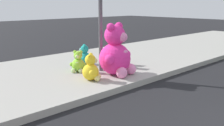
{
  "coord_description": "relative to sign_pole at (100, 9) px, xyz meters",
  "views": [
    {
      "loc": [
        -3.59,
        -0.92,
        1.98
      ],
      "look_at": [
        0.67,
        3.6,
        0.55
      ],
      "focal_mm": 41.34,
      "sensor_mm": 36.0,
      "label": 1
    }
  ],
  "objects": [
    {
      "name": "plush_red",
      "position": [
        0.86,
        0.28,
        -1.45
      ],
      "size": [
        0.48,
        0.44,
        0.63
      ],
      "color": "red",
      "rests_on": "sidewalk"
    },
    {
      "name": "plush_lime",
      "position": [
        -0.54,
        0.33,
        -1.46
      ],
      "size": [
        0.43,
        0.42,
        0.6
      ],
      "color": "#8CD133",
      "rests_on": "sidewalk"
    },
    {
      "name": "sidewalk",
      "position": [
        -1.0,
        0.8,
        -1.77
      ],
      "size": [
        28.0,
        4.4,
        0.15
      ],
      "primitive_type": "cube",
      "color": "#9E9B93",
      "rests_on": "ground_plane"
    },
    {
      "name": "sign_pole",
      "position": [
        0.0,
        0.0,
        0.0
      ],
      "size": [
        0.56,
        0.11,
        3.2
      ],
      "color": "#4C4C51",
      "rests_on": "sidewalk"
    },
    {
      "name": "plush_yellow",
      "position": [
        -0.78,
        -0.55,
        -1.43
      ],
      "size": [
        0.47,
        0.48,
        0.67
      ],
      "color": "yellow",
      "rests_on": "sidewalk"
    },
    {
      "name": "plush_teal",
      "position": [
        0.13,
        0.95,
        -1.45
      ],
      "size": [
        0.45,
        0.43,
        0.62
      ],
      "color": "teal",
      "rests_on": "sidewalk"
    },
    {
      "name": "plush_pink_large",
      "position": [
        0.02,
        -0.59,
        -1.15
      ],
      "size": [
        1.03,
        0.96,
        1.36
      ],
      "color": "#F22D93",
      "rests_on": "sidewalk"
    },
    {
      "name": "plush_lavender",
      "position": [
        0.71,
        -0.18,
        -1.48
      ],
      "size": [
        0.42,
        0.38,
        0.54
      ],
      "color": "#B28CD8",
      "rests_on": "sidewalk"
    }
  ]
}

